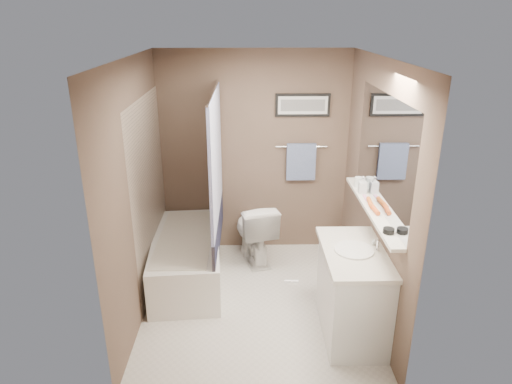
{
  "coord_description": "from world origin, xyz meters",
  "views": [
    {
      "loc": [
        -0.08,
        -3.91,
        2.73
      ],
      "look_at": [
        0.0,
        0.15,
        1.15
      ],
      "focal_mm": 32.0,
      "sensor_mm": 36.0,
      "label": 1
    }
  ],
  "objects_px": {
    "bathtub": "(187,258)",
    "toilet": "(254,231)",
    "soap_bottle": "(363,185)",
    "vanity": "(352,294)",
    "glass_jar": "(359,182)",
    "hair_brush_back": "(370,203)",
    "candle_bowl_near": "(389,231)",
    "hair_brush_front": "(374,209)"
  },
  "relations": [
    {
      "from": "bathtub",
      "to": "soap_bottle",
      "type": "distance_m",
      "value": 2.04
    },
    {
      "from": "bathtub",
      "to": "glass_jar",
      "type": "distance_m",
      "value": 2.01
    },
    {
      "from": "vanity",
      "to": "soap_bottle",
      "type": "bearing_deg",
      "value": 74.88
    },
    {
      "from": "toilet",
      "to": "hair_brush_back",
      "type": "bearing_deg",
      "value": 120.78
    },
    {
      "from": "toilet",
      "to": "soap_bottle",
      "type": "bearing_deg",
      "value": 130.98
    },
    {
      "from": "vanity",
      "to": "hair_brush_back",
      "type": "distance_m",
      "value": 0.84
    },
    {
      "from": "soap_bottle",
      "to": "toilet",
      "type": "bearing_deg",
      "value": 146.2
    },
    {
      "from": "bathtub",
      "to": "toilet",
      "type": "relative_size",
      "value": 2.02
    },
    {
      "from": "hair_brush_back",
      "to": "glass_jar",
      "type": "relative_size",
      "value": 2.2
    },
    {
      "from": "toilet",
      "to": "hair_brush_back",
      "type": "relative_size",
      "value": 3.38
    },
    {
      "from": "bathtub",
      "to": "hair_brush_back",
      "type": "relative_size",
      "value": 6.82
    },
    {
      "from": "glass_jar",
      "to": "hair_brush_back",
      "type": "bearing_deg",
      "value": -90.0
    },
    {
      "from": "vanity",
      "to": "glass_jar",
      "type": "distance_m",
      "value": 1.14
    },
    {
      "from": "hair_brush_back",
      "to": "glass_jar",
      "type": "xyz_separation_m",
      "value": [
        0.0,
        0.47,
        0.03
      ]
    },
    {
      "from": "vanity",
      "to": "candle_bowl_near",
      "type": "distance_m",
      "value": 0.79
    },
    {
      "from": "bathtub",
      "to": "vanity",
      "type": "bearing_deg",
      "value": -34.82
    },
    {
      "from": "vanity",
      "to": "hair_brush_front",
      "type": "bearing_deg",
      "value": 50.49
    },
    {
      "from": "candle_bowl_near",
      "to": "soap_bottle",
      "type": "relative_size",
      "value": 0.54
    },
    {
      "from": "candle_bowl_near",
      "to": "soap_bottle",
      "type": "distance_m",
      "value": 0.88
    },
    {
      "from": "glass_jar",
      "to": "vanity",
      "type": "bearing_deg",
      "value": -102.56
    },
    {
      "from": "bathtub",
      "to": "hair_brush_back",
      "type": "xyz_separation_m",
      "value": [
        1.79,
        -0.58,
        0.89
      ]
    },
    {
      "from": "candle_bowl_near",
      "to": "glass_jar",
      "type": "bearing_deg",
      "value": 90.0
    },
    {
      "from": "hair_brush_back",
      "to": "candle_bowl_near",
      "type": "bearing_deg",
      "value": -90.0
    },
    {
      "from": "hair_brush_front",
      "to": "glass_jar",
      "type": "height_order",
      "value": "glass_jar"
    },
    {
      "from": "toilet",
      "to": "soap_bottle",
      "type": "xyz_separation_m",
      "value": [
        1.04,
        -0.7,
        0.83
      ]
    },
    {
      "from": "glass_jar",
      "to": "soap_bottle",
      "type": "height_order",
      "value": "soap_bottle"
    },
    {
      "from": "toilet",
      "to": "hair_brush_back",
      "type": "distance_m",
      "value": 1.64
    },
    {
      "from": "vanity",
      "to": "hair_brush_back",
      "type": "relative_size",
      "value": 4.09
    },
    {
      "from": "toilet",
      "to": "hair_brush_front",
      "type": "xyz_separation_m",
      "value": [
        1.04,
        -1.14,
        0.77
      ]
    },
    {
      "from": "vanity",
      "to": "glass_jar",
      "type": "height_order",
      "value": "glass_jar"
    },
    {
      "from": "bathtub",
      "to": "candle_bowl_near",
      "type": "distance_m",
      "value": 2.3
    },
    {
      "from": "vanity",
      "to": "hair_brush_front",
      "type": "distance_m",
      "value": 0.79
    },
    {
      "from": "toilet",
      "to": "hair_brush_front",
      "type": "relative_size",
      "value": 3.38
    },
    {
      "from": "bathtub",
      "to": "vanity",
      "type": "distance_m",
      "value": 1.86
    },
    {
      "from": "hair_brush_back",
      "to": "vanity",
      "type": "bearing_deg",
      "value": -117.49
    },
    {
      "from": "glass_jar",
      "to": "hair_brush_front",
      "type": "bearing_deg",
      "value": -90.0
    },
    {
      "from": "soap_bottle",
      "to": "bathtub",
      "type": "bearing_deg",
      "value": 171.28
    },
    {
      "from": "candle_bowl_near",
      "to": "hair_brush_back",
      "type": "relative_size",
      "value": 0.41
    },
    {
      "from": "toilet",
      "to": "hair_brush_front",
      "type": "distance_m",
      "value": 1.73
    },
    {
      "from": "vanity",
      "to": "glass_jar",
      "type": "relative_size",
      "value": 9.0
    },
    {
      "from": "toilet",
      "to": "hair_brush_back",
      "type": "xyz_separation_m",
      "value": [
        1.04,
        -1.01,
        0.77
      ]
    },
    {
      "from": "hair_brush_back",
      "to": "glass_jar",
      "type": "bearing_deg",
      "value": 90.0
    }
  ]
}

